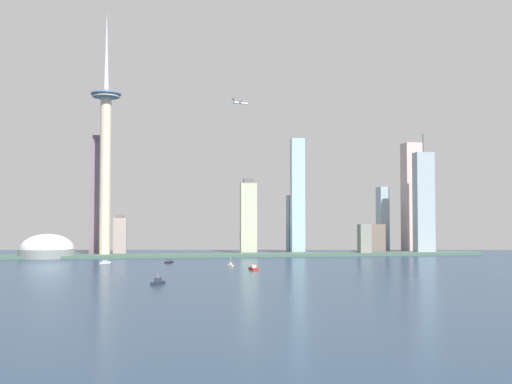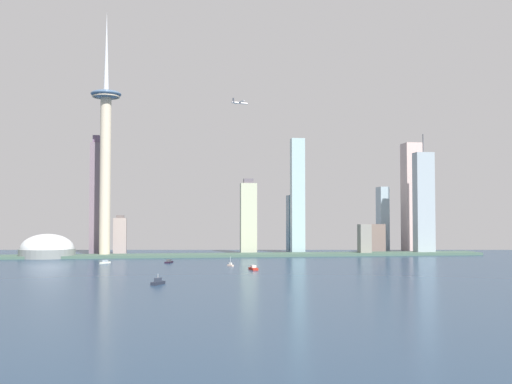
{
  "view_description": "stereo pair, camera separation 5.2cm",
  "coord_description": "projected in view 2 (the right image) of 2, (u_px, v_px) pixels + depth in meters",
  "views": [
    {
      "loc": [
        -82.95,
        -414.02,
        52.9
      ],
      "look_at": [
        37.08,
        420.96,
        87.69
      ],
      "focal_mm": 43.16,
      "sensor_mm": 36.0,
      "label": 1
    },
    {
      "loc": [
        -82.9,
        -414.03,
        52.9
      ],
      "look_at": [
        37.08,
        420.96,
        87.69
      ],
      "focal_mm": 43.16,
      "sensor_mm": 36.0,
      "label": 2
    }
  ],
  "objects": [
    {
      "name": "boat_3",
      "position": [
        230.0,
        265.0,
        663.24
      ],
      "size": [
        6.57,
        8.03,
        10.6
      ],
      "rotation": [
        0.0,
        0.0,
        5.32
      ],
      "color": "beige",
      "rests_on": "ground"
    },
    {
      "name": "boat_4",
      "position": [
        253.0,
        268.0,
        617.85
      ],
      "size": [
        8.25,
        16.28,
        4.76
      ],
      "rotation": [
        0.0,
        0.0,
        4.88
      ],
      "color": "#AB2317",
      "rests_on": "ground"
    },
    {
      "name": "skyscraper_2",
      "position": [
        424.0,
        203.0,
        886.43
      ],
      "size": [
        26.5,
        18.91,
        173.37
      ],
      "color": "#99A8B0",
      "rests_on": "ground"
    },
    {
      "name": "skyscraper_3",
      "position": [
        298.0,
        196.0,
        891.84
      ],
      "size": [
        19.44,
        14.55,
        167.56
      ],
      "color": "#9EBDBE",
      "rests_on": "ground"
    },
    {
      "name": "stadium_dome",
      "position": [
        47.0,
        250.0,
        802.37
      ],
      "size": [
        71.7,
        71.7,
        39.06
      ],
      "color": "gray",
      "rests_on": "ground"
    },
    {
      "name": "observation_tower",
      "position": [
        106.0,
        143.0,
        829.37
      ],
      "size": [
        40.97,
        40.97,
        333.14
      ],
      "color": "beige",
      "rests_on": "ground"
    },
    {
      "name": "boat_1",
      "position": [
        169.0,
        262.0,
        713.17
      ],
      "size": [
        10.37,
        17.65,
        4.16
      ],
      "rotation": [
        0.0,
        0.0,
        1.27
      ],
      "color": "black",
      "rests_on": "ground"
    },
    {
      "name": "boat_0",
      "position": [
        105.0,
        262.0,
        704.33
      ],
      "size": [
        11.32,
        15.1,
        3.98
      ],
      "rotation": [
        0.0,
        0.0,
        4.17
      ],
      "color": "white",
      "rests_on": "ground"
    },
    {
      "name": "waterfront_pier",
      "position": [
        229.0,
        255.0,
        832.96
      ],
      "size": [
        708.32,
        50.22,
        3.46
      ],
      "primitive_type": "cube",
      "color": "#415D4E",
      "rests_on": "ground"
    },
    {
      "name": "skyscraper_6",
      "position": [
        120.0,
        235.0,
        887.22
      ],
      "size": [
        18.45,
        15.73,
        55.98
      ],
      "color": "#A7958C",
      "rests_on": "ground"
    },
    {
      "name": "ground_plane",
      "position": [
        290.0,
        295.0,
        419.07
      ],
      "size": [
        6000.0,
        6000.0,
        0.0
      ],
      "primitive_type": "plane",
      "color": "navy"
    },
    {
      "name": "skyscraper_8",
      "position": [
        364.0,
        240.0,
        863.42
      ],
      "size": [
        15.9,
        16.39,
        43.19
      ],
      "color": "gray",
      "rests_on": "ground"
    },
    {
      "name": "skyscraper_5",
      "position": [
        96.0,
        197.0,
        867.21
      ],
      "size": [
        15.48,
        20.64,
        168.75
      ],
      "color": "slate",
      "rests_on": "ground"
    },
    {
      "name": "skyscraper_10",
      "position": [
        412.0,
        197.0,
        954.62
      ],
      "size": [
        26.47,
        27.93,
        168.18
      ],
      "color": "beige",
      "rests_on": "ground"
    },
    {
      "name": "skyscraper_9",
      "position": [
        293.0,
        224.0,
        925.8
      ],
      "size": [
        18.21,
        23.72,
        85.98
      ],
      "color": "slate",
      "rests_on": "ground"
    },
    {
      "name": "skyscraper_7",
      "position": [
        101.0,
        210.0,
        917.55
      ],
      "size": [
        19.2,
        24.01,
        151.05
      ],
      "color": "#7481A5",
      "rests_on": "ground"
    },
    {
      "name": "skyscraper_4",
      "position": [
        248.0,
        218.0,
        883.57
      ],
      "size": [
        23.17,
        13.92,
        108.64
      ],
      "color": "#B3B999",
      "rests_on": "ground"
    },
    {
      "name": "airplane",
      "position": [
        240.0,
        103.0,
        868.26
      ],
      "size": [
        24.38,
        26.57,
        7.51
      ],
      "rotation": [
        0.0,
        0.0,
        0.36
      ],
      "color": "silver"
    },
    {
      "name": "skyscraper_1",
      "position": [
        383.0,
        219.0,
        969.39
      ],
      "size": [
        14.08,
        24.4,
        100.8
      ],
      "color": "#9CB1BB",
      "rests_on": "ground"
    },
    {
      "name": "boat_2",
      "position": [
        158.0,
        282.0,
        483.61
      ],
      "size": [
        11.6,
        15.96,
        8.62
      ],
      "rotation": [
        0.0,
        0.0,
        1.07
      ],
      "color": "#222734",
      "rests_on": "ground"
    },
    {
      "name": "skyscraper_0",
      "position": [
        376.0,
        238.0,
        934.92
      ],
      "size": [
        24.53,
        14.26,
        42.54
      ],
      "color": "#746158",
      "rests_on": "ground"
    }
  ]
}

